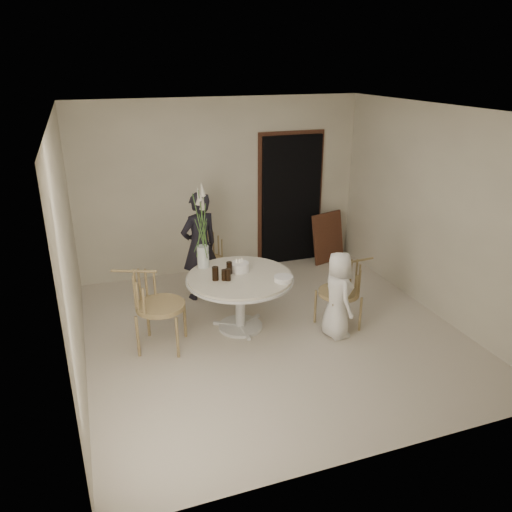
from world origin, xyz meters
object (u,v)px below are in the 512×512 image
object	(u,v)px
chair_right	(348,284)
flower_vase	(202,235)
birthday_cake	(240,267)
chair_far	(207,252)
table	(240,284)
boy	(338,295)
girl	(199,246)
chair_left	(148,297)

from	to	relation	value
chair_right	flower_vase	bearing A→B (deg)	-120.14
birthday_cake	chair_right	bearing A→B (deg)	-21.58
flower_vase	chair_right	bearing A→B (deg)	-25.40
birthday_cake	chair_far	bearing A→B (deg)	95.41
table	chair_far	distance (m)	1.35
table	boy	bearing A→B (deg)	-27.51
chair_far	flower_vase	world-z (taller)	flower_vase
table	birthday_cake	world-z (taller)	birthday_cake
chair_far	boy	xyz separation A→B (m)	(1.14, -1.91, -0.01)
chair_far	birthday_cake	world-z (taller)	birthday_cake
chair_right	boy	xyz separation A→B (m)	(-0.24, -0.19, -0.03)
table	chair_right	xyz separation A→B (m)	(1.30, -0.37, -0.04)
girl	flower_vase	bearing A→B (deg)	62.21
chair_left	boy	xyz separation A→B (m)	(2.20, -0.50, -0.09)
chair_left	girl	xyz separation A→B (m)	(0.88, 1.11, 0.13)
chair_right	girl	distance (m)	2.12
table	flower_vase	world-z (taller)	flower_vase
girl	birthday_cake	size ratio (longest dim) A/B	6.67
chair_far	table	bearing A→B (deg)	-69.73
chair_right	birthday_cake	size ratio (longest dim) A/B	3.84
table	flower_vase	size ratio (longest dim) A/B	1.19
chair_right	chair_left	bearing A→B (deg)	-101.97
chair_left	birthday_cake	bearing A→B (deg)	-58.47
boy	birthday_cake	size ratio (longest dim) A/B	4.72
table	chair_right	world-z (taller)	chair_right
boy	flower_vase	size ratio (longest dim) A/B	0.98
chair_far	flower_vase	size ratio (longest dim) A/B	0.77
chair_left	chair_right	bearing A→B (deg)	-74.88
chair_far	chair_left	size ratio (longest dim) A/B	0.86
girl	boy	world-z (taller)	girl
boy	flower_vase	bearing A→B (deg)	57.25
chair_far	boy	size ratio (longest dim) A/B	0.78
table	chair_left	bearing A→B (deg)	-177.05
chair_left	table	bearing A→B (deg)	-64.72
chair_right	girl	size ratio (longest dim) A/B	0.58
girl	flower_vase	xyz separation A→B (m)	(-0.10, -0.63, 0.39)
birthday_cake	table	bearing A→B (deg)	-107.23
chair_right	girl	bearing A→B (deg)	-137.06
boy	birthday_cake	bearing A→B (deg)	57.88
chair_left	flower_vase	distance (m)	1.05
chair_far	girl	xyz separation A→B (m)	(-0.18, -0.30, 0.22)
chair_left	boy	bearing A→B (deg)	-80.38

